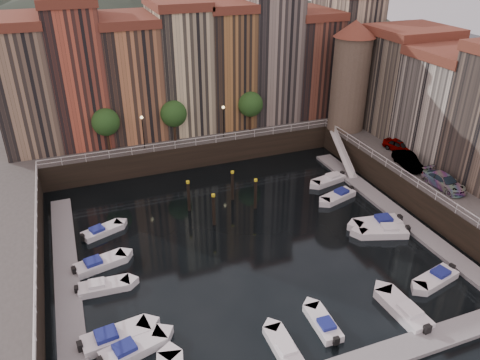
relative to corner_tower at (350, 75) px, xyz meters
name	(u,v)px	position (x,y,z in m)	size (l,w,h in m)	color
ground	(243,236)	(-20.00, -14.50, -10.19)	(200.00, 200.00, 0.00)	black
quay_far	(177,129)	(-20.00, 11.50, -8.69)	(80.00, 20.00, 3.00)	black
dock_left	(67,280)	(-36.20, -15.50, -10.02)	(2.00, 28.00, 0.35)	gray
dock_right	(390,209)	(-3.80, -15.50, -10.02)	(2.00, 28.00, 0.35)	gray
mountains	(109,5)	(-18.28, 95.50, -2.28)	(145.00, 100.00, 18.00)	#2D382D
far_terrace	(202,64)	(-16.69, 9.00, 0.76)	(48.70, 10.30, 17.50)	#94785E
right_terrace	(453,99)	(6.50, -10.70, -0.64)	(9.30, 24.30, 14.00)	#726756
corner_tower	(350,75)	(0.00, 0.00, 0.00)	(5.20, 5.20, 13.80)	#6B5B4C
promenade_trees	(179,113)	(-21.33, 3.70, -3.61)	(21.20, 3.20, 5.20)	black
street_lamps	(184,121)	(-21.00, 2.70, -4.30)	(10.36, 0.36, 4.18)	black
railings	(226,179)	(-20.00, -9.62, -6.41)	(36.08, 34.04, 0.52)	white
gangway	(343,152)	(-2.90, -4.50, -8.28)	(2.78, 8.32, 3.73)	white
mooring_pilings	(223,197)	(-20.26, -9.25, -8.54)	(7.02, 4.38, 3.78)	black
boat_left_0	(132,349)	(-32.34, -24.96, -9.82)	(4.92, 2.84, 1.10)	white
boat_left_1	(114,337)	(-33.34, -23.42, -9.80)	(5.13, 2.41, 1.16)	white
boat_left_2	(103,287)	(-33.49, -17.55, -9.86)	(4.37, 1.81, 0.99)	white
boat_left_3	(99,264)	(-33.45, -14.39, -9.84)	(4.73, 2.63, 1.06)	white
boat_left_4	(102,231)	(-32.70, -9.20, -9.87)	(4.20, 2.80, 0.95)	white
boat_right_0	(436,278)	(-7.36, -26.41, -9.85)	(4.58, 2.53, 1.03)	white
boat_right_1	(384,232)	(-7.25, -19.11, -9.82)	(5.00, 3.14, 1.12)	white
boat_right_2	(378,223)	(-6.83, -17.61, -9.81)	(5.04, 2.45, 1.13)	white
boat_right_3	(338,196)	(-7.63, -11.45, -9.85)	(4.54, 2.73, 1.02)	white
boat_right_4	(329,180)	(-6.62, -7.75, -9.85)	(4.51, 2.45, 1.01)	white
boat_near_1	(284,348)	(-22.45, -28.55, -9.87)	(1.53, 4.15, 0.95)	white
boat_near_2	(323,324)	(-18.74, -27.54, -9.88)	(1.63, 4.11, 0.94)	white
boat_near_3	(404,310)	(-12.33, -28.58, -9.80)	(2.06, 5.12, 1.17)	white
car_a	(400,147)	(1.84, -8.93, -6.49)	(1.67, 4.15, 1.42)	gray
car_b	(408,161)	(0.03, -12.57, -6.45)	(1.57, 4.51, 1.48)	gray
car_c	(444,182)	(0.32, -17.82, -6.48)	(1.99, 4.90, 1.42)	gray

